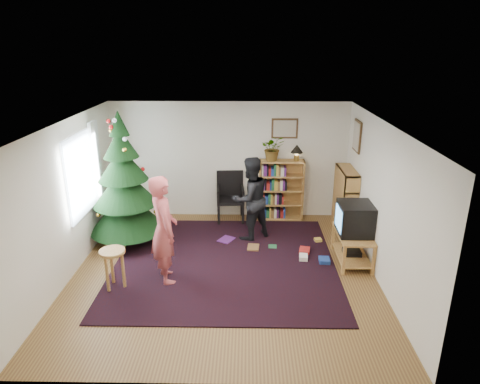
{
  "coord_description": "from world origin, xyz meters",
  "views": [
    {
      "loc": [
        0.38,
        -6.33,
        3.68
      ],
      "look_at": [
        0.25,
        0.91,
        1.1
      ],
      "focal_mm": 32.0,
      "sensor_mm": 36.0,
      "label": 1
    }
  ],
  "objects_px": {
    "person_standing": "(164,230)",
    "picture_back": "(285,128)",
    "christmas_tree": "(125,190)",
    "bookshelf_back": "(281,189)",
    "potted_plant": "(273,148)",
    "table_lamp": "(297,150)",
    "crt_tv": "(355,218)",
    "stool": "(113,259)",
    "bookshelf_right": "(345,200)",
    "person_by_chair": "(250,199)",
    "armchair": "(231,194)",
    "picture_right": "(357,136)",
    "tv_stand": "(353,244)"
  },
  "relations": [
    {
      "from": "tv_stand",
      "to": "armchair",
      "type": "relative_size",
      "value": 0.95
    },
    {
      "from": "stool",
      "to": "potted_plant",
      "type": "relative_size",
      "value": 1.24
    },
    {
      "from": "christmas_tree",
      "to": "bookshelf_back",
      "type": "bearing_deg",
      "value": 22.82
    },
    {
      "from": "bookshelf_back",
      "to": "crt_tv",
      "type": "bearing_deg",
      "value": -60.22
    },
    {
      "from": "table_lamp",
      "to": "crt_tv",
      "type": "bearing_deg",
      "value": -67.33
    },
    {
      "from": "bookshelf_back",
      "to": "tv_stand",
      "type": "distance_m",
      "value": 2.26
    },
    {
      "from": "christmas_tree",
      "to": "person_standing",
      "type": "relative_size",
      "value": 1.44
    },
    {
      "from": "picture_back",
      "to": "christmas_tree",
      "type": "relative_size",
      "value": 0.22
    },
    {
      "from": "person_standing",
      "to": "person_by_chair",
      "type": "height_order",
      "value": "person_standing"
    },
    {
      "from": "potted_plant",
      "to": "tv_stand",
      "type": "bearing_deg",
      "value": -55.91
    },
    {
      "from": "picture_back",
      "to": "tv_stand",
      "type": "height_order",
      "value": "picture_back"
    },
    {
      "from": "bookshelf_back",
      "to": "table_lamp",
      "type": "bearing_deg",
      "value": 0.0
    },
    {
      "from": "christmas_tree",
      "to": "crt_tv",
      "type": "distance_m",
      "value": 4.17
    },
    {
      "from": "potted_plant",
      "to": "person_by_chair",
      "type": "bearing_deg",
      "value": -114.81
    },
    {
      "from": "armchair",
      "to": "person_standing",
      "type": "relative_size",
      "value": 0.59
    },
    {
      "from": "potted_plant",
      "to": "table_lamp",
      "type": "relative_size",
      "value": 1.55
    },
    {
      "from": "picture_right",
      "to": "armchair",
      "type": "xyz_separation_m",
      "value": [
        -2.45,
        0.55,
        -1.39
      ]
    },
    {
      "from": "christmas_tree",
      "to": "table_lamp",
      "type": "xyz_separation_m",
      "value": [
        3.29,
        1.26,
        0.47
      ]
    },
    {
      "from": "christmas_tree",
      "to": "bookshelf_right",
      "type": "relative_size",
      "value": 1.95
    },
    {
      "from": "table_lamp",
      "to": "armchair",
      "type": "bearing_deg",
      "value": -178.41
    },
    {
      "from": "picture_back",
      "to": "bookshelf_back",
      "type": "relative_size",
      "value": 0.42
    },
    {
      "from": "christmas_tree",
      "to": "crt_tv",
      "type": "height_order",
      "value": "christmas_tree"
    },
    {
      "from": "person_by_chair",
      "to": "picture_back",
      "type": "bearing_deg",
      "value": -156.33
    },
    {
      "from": "bookshelf_right",
      "to": "armchair",
      "type": "bearing_deg",
      "value": 75.54
    },
    {
      "from": "picture_back",
      "to": "person_standing",
      "type": "xyz_separation_m",
      "value": [
        -2.07,
        -2.74,
        -1.07
      ]
    },
    {
      "from": "bookshelf_right",
      "to": "armchair",
      "type": "relative_size",
      "value": 1.25
    },
    {
      "from": "crt_tv",
      "to": "tv_stand",
      "type": "bearing_deg",
      "value": -0.0
    },
    {
      "from": "bookshelf_back",
      "to": "person_standing",
      "type": "distance_m",
      "value": 3.3
    },
    {
      "from": "armchair",
      "to": "bookshelf_back",
      "type": "bearing_deg",
      "value": -1.82
    },
    {
      "from": "armchair",
      "to": "stool",
      "type": "relative_size",
      "value": 1.58
    },
    {
      "from": "picture_back",
      "to": "crt_tv",
      "type": "relative_size",
      "value": 0.9
    },
    {
      "from": "picture_right",
      "to": "armchair",
      "type": "bearing_deg",
      "value": 167.32
    },
    {
      "from": "bookshelf_back",
      "to": "stool",
      "type": "relative_size",
      "value": 1.98
    },
    {
      "from": "bookshelf_back",
      "to": "potted_plant",
      "type": "height_order",
      "value": "potted_plant"
    },
    {
      "from": "picture_back",
      "to": "picture_right",
      "type": "height_order",
      "value": "picture_right"
    },
    {
      "from": "crt_tv",
      "to": "person_by_chair",
      "type": "xyz_separation_m",
      "value": [
        -1.78,
        0.93,
        0.0
      ]
    },
    {
      "from": "picture_back",
      "to": "christmas_tree",
      "type": "xyz_separation_m",
      "value": [
        -3.04,
        -1.39,
        -0.89
      ]
    },
    {
      "from": "stool",
      "to": "person_standing",
      "type": "bearing_deg",
      "value": 19.42
    },
    {
      "from": "picture_back",
      "to": "stool",
      "type": "height_order",
      "value": "picture_back"
    },
    {
      "from": "person_standing",
      "to": "picture_back",
      "type": "bearing_deg",
      "value": -60.1
    },
    {
      "from": "picture_back",
      "to": "picture_right",
      "type": "relative_size",
      "value": 0.92
    },
    {
      "from": "person_standing",
      "to": "potted_plant",
      "type": "relative_size",
      "value": 3.33
    },
    {
      "from": "crt_tv",
      "to": "person_standing",
      "type": "bearing_deg",
      "value": -168.13
    },
    {
      "from": "crt_tv",
      "to": "stool",
      "type": "bearing_deg",
      "value": -166.62
    },
    {
      "from": "picture_right",
      "to": "table_lamp",
      "type": "distance_m",
      "value": 1.29
    },
    {
      "from": "picture_back",
      "to": "armchair",
      "type": "xyz_separation_m",
      "value": [
        -1.13,
        -0.17,
        -1.39
      ]
    },
    {
      "from": "bookshelf_right",
      "to": "picture_back",
      "type": "bearing_deg",
      "value": 57.06
    },
    {
      "from": "tv_stand",
      "to": "bookshelf_back",
      "type": "bearing_deg",
      "value": 119.84
    },
    {
      "from": "christmas_tree",
      "to": "stool",
      "type": "distance_m",
      "value": 1.71
    },
    {
      "from": "bookshelf_right",
      "to": "crt_tv",
      "type": "xyz_separation_m",
      "value": [
        -0.12,
        -1.31,
        0.15
      ]
    }
  ]
}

